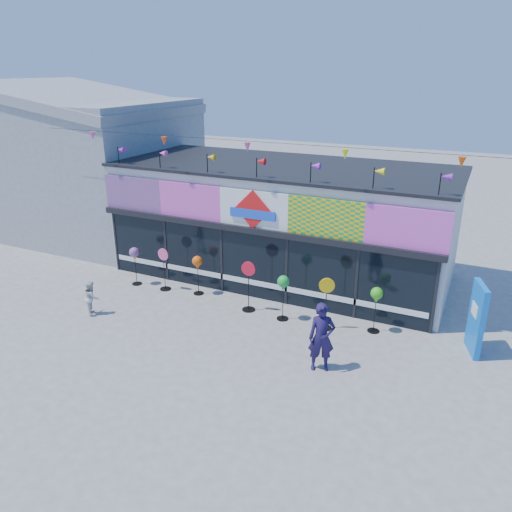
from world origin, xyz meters
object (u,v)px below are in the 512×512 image
Objects in this scene: spinner_0 at (134,255)px; spinner_1 at (164,268)px; spinner_6 at (376,297)px; child at (92,298)px; spinner_5 at (326,302)px; spinner_4 at (283,285)px; adult_man at (322,337)px; spinner_3 at (248,285)px; spinner_2 at (197,264)px; blue_sign at (477,319)px.

spinner_0 is 1.24m from spinner_1.
spinner_6 reaches higher than child.
spinner_5 is at bearing -162.08° from spinner_6.
spinner_4 is 2.88m from adult_man.
spinner_0 is 4.58m from spinner_3.
spinner_0 is 0.76× the size of adult_man.
child is (-8.35, -2.66, -0.59)m from spinner_6.
spinner_4 is at bearing -4.75° from spinner_3.
spinner_2 is 0.83× the size of spinner_3.
spinner_1 is 0.83× the size of adult_man.
child is at bearing -162.41° from spinner_5.
child is at bearing 157.09° from adult_man.
spinner_4 is (3.34, -0.48, 0.06)m from spinner_2.
spinner_4 is (-5.44, -0.48, 0.16)m from blue_sign.
spinner_4 is at bearing -3.57° from spinner_1.
spinner_3 is 0.90× the size of adult_man.
spinner_0 is at bearing 139.48° from adult_man.
spinner_2 is 5.88m from adult_man.
spinner_5 is at bearing -2.78° from spinner_1.
spinner_5 is 1.49× the size of child.
spinner_1 reaches higher than spinner_4.
spinner_6 is at bearing 9.11° from spinner_4.
spinner_5 reaches higher than child.
spinner_6 is at bearing 17.92° from spinner_5.
blue_sign is 11.24m from spinner_0.
spinner_2 is 0.98× the size of spinner_6.
spinner_1 is 3.38m from spinner_3.
spinner_1 reaches higher than spinner_6.
spinner_4 is at bearing -8.11° from spinner_2.
spinner_3 is at bearing -175.14° from spinner_6.
spinner_3 reaches higher than spinner_6.
adult_man is at bearing -16.86° from spinner_0.
child is at bearing -162.35° from spinner_6.
spinner_4 is (1.23, -0.10, 0.29)m from spinner_3.
spinner_2 reaches higher than child.
spinner_1 is at bearing 176.43° from spinner_4.
spinner_2 is at bearing 130.16° from adult_man.
blue_sign is at bearing 5.05° from spinner_4.
blue_sign is at bearing 0.03° from spinner_2.
spinner_2 is 4.75m from spinner_5.
adult_man reaches higher than spinner_6.
spinner_1 reaches higher than spinner_0.
spinner_1 is at bearing 2.93° from spinner_0.
child is at bearing -85.56° from spinner_0.
adult_man is at bearing -75.14° from spinner_5.
blue_sign is 4.10m from spinner_5.
spinner_5 is (4.72, -0.48, -0.25)m from spinner_2.
spinner_1 is at bearing -67.21° from child.
spinner_2 is 3.38m from spinner_4.
spinner_0 is at bearing 163.65° from blue_sign.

